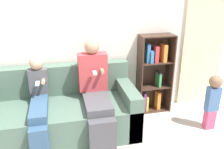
{
  "coord_description": "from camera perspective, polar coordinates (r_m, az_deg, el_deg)",
  "views": [
    {
      "loc": [
        -0.11,
        -2.48,
        2.06
      ],
      "look_at": [
        0.6,
        0.63,
        0.82
      ],
      "focal_mm": 38.0,
      "sensor_mm": 36.0,
      "label": 1
    }
  ],
  "objects": [
    {
      "name": "back_wall",
      "position": [
        3.65,
        -11.01,
        8.38
      ],
      "size": [
        10.0,
        0.06,
        2.55
      ],
      "color": "silver",
      "rests_on": "ground_plane"
    },
    {
      "name": "curtain_panel",
      "position": [
        4.38,
        21.02,
        6.3
      ],
      "size": [
        0.76,
        0.04,
        2.08
      ],
      "color": "beige",
      "rests_on": "ground_plane"
    },
    {
      "name": "couch",
      "position": [
        3.52,
        -12.46,
        -9.1
      ],
      "size": [
        2.17,
        0.95,
        0.93
      ],
      "color": "#4C6656",
      "rests_on": "ground_plane"
    },
    {
      "name": "adult_seated",
      "position": [
        3.29,
        -3.95,
        -3.57
      ],
      "size": [
        0.41,
        0.87,
        1.34
      ],
      "color": "#47474C",
      "rests_on": "ground_plane"
    },
    {
      "name": "child_seated",
      "position": [
        3.27,
        -17.22,
        -6.73
      ],
      "size": [
        0.26,
        0.89,
        1.13
      ],
      "color": "#335170",
      "rests_on": "ground_plane"
    },
    {
      "name": "toddler_standing",
      "position": [
        3.75,
        23.06,
        -5.42
      ],
      "size": [
        0.18,
        0.18,
        0.85
      ],
      "color": "#DB4C75",
      "rests_on": "ground_plane"
    },
    {
      "name": "bookshelf",
      "position": [
        3.97,
        10.01,
        0.29
      ],
      "size": [
        0.55,
        0.28,
        1.31
      ],
      "color": "#3D281E",
      "rests_on": "ground_plane"
    }
  ]
}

